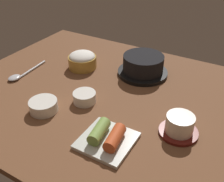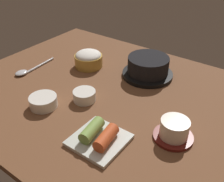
{
  "view_description": "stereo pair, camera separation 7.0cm",
  "coord_description": "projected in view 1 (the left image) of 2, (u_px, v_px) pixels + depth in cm",
  "views": [
    {
      "loc": [
        35.28,
        -59.35,
        48.73
      ],
      "look_at": [
        2.0,
        -2.0,
        5.0
      ],
      "focal_mm": 41.88,
      "sensor_mm": 36.0,
      "label": 1
    },
    {
      "loc": [
        41.11,
        -55.55,
        48.73
      ],
      "look_at": [
        2.0,
        -2.0,
        5.0
      ],
      "focal_mm": 41.88,
      "sensor_mm": 36.0,
      "label": 2
    }
  ],
  "objects": [
    {
      "name": "spoon",
      "position": [
        20.0,
        75.0,
        0.92
      ],
      "size": [
        3.6,
        17.61,
        1.35
      ],
      "color": "#B7B7BC",
      "rests_on": "dining_table"
    },
    {
      "name": "kimchi_plate",
      "position": [
        107.0,
        138.0,
        0.65
      ],
      "size": [
        12.86,
        12.86,
        4.23
      ],
      "color": "silver",
      "rests_on": "dining_table"
    },
    {
      "name": "side_bowl_near",
      "position": [
        43.0,
        105.0,
        0.75
      ],
      "size": [
        8.2,
        8.2,
        3.34
      ],
      "color": "white",
      "rests_on": "dining_table"
    },
    {
      "name": "rice_bowl",
      "position": [
        82.0,
        60.0,
        0.97
      ],
      "size": [
        10.43,
        10.43,
        6.3
      ],
      "color": "#B78C38",
      "rests_on": "dining_table"
    },
    {
      "name": "tea_cup_with_saucer",
      "position": [
        179.0,
        126.0,
        0.67
      ],
      "size": [
        10.24,
        10.24,
        5.52
      ],
      "color": "maroon",
      "rests_on": "dining_table"
    },
    {
      "name": "stone_pot",
      "position": [
        143.0,
        65.0,
        0.92
      ],
      "size": [
        17.82,
        17.82,
        7.22
      ],
      "color": "black",
      "rests_on": "dining_table"
    },
    {
      "name": "banchan_cup_center",
      "position": [
        84.0,
        97.0,
        0.79
      ],
      "size": [
        6.98,
        6.98,
        3.24
      ],
      "color": "white",
      "rests_on": "dining_table"
    },
    {
      "name": "dining_table",
      "position": [
        110.0,
        97.0,
        0.84
      ],
      "size": [
        100.0,
        76.0,
        2.0
      ],
      "primitive_type": "cube",
      "color": "brown",
      "rests_on": "ground"
    }
  ]
}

